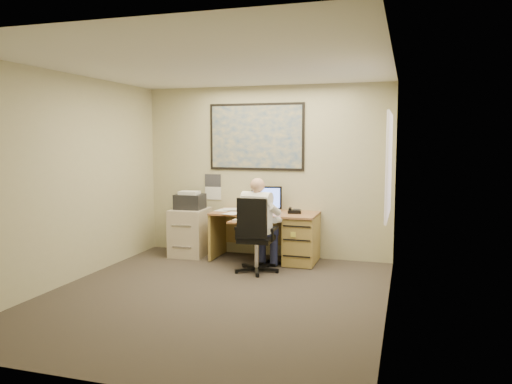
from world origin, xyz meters
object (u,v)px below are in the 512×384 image
(desk, at_px, (286,233))
(office_chair, at_px, (255,251))
(person, at_px, (257,225))
(filing_cabinet, at_px, (190,228))

(desk, distance_m, office_chair, 0.80)
(desk, relative_size, person, 1.21)
(person, bearing_deg, desk, 77.49)
(filing_cabinet, bearing_deg, office_chair, -31.10)
(office_chair, distance_m, person, 0.36)
(filing_cabinet, distance_m, office_chair, 1.51)
(office_chair, bearing_deg, filing_cabinet, 150.29)
(desk, bearing_deg, office_chair, -109.66)
(desk, bearing_deg, filing_cabinet, -179.20)
(person, bearing_deg, office_chair, -81.44)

